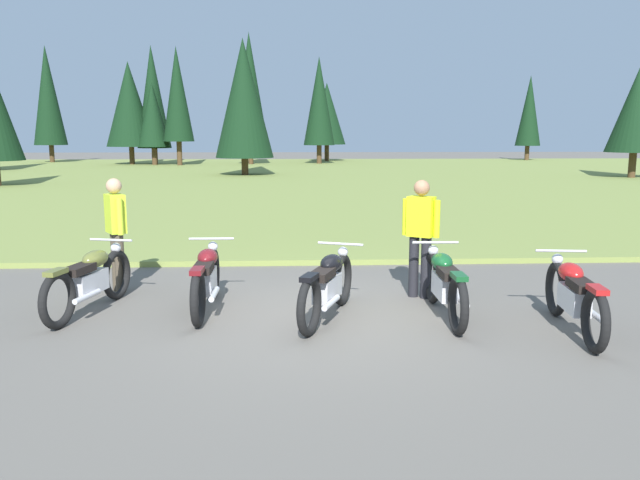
% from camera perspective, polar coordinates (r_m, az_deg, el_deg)
% --- Properties ---
extents(ground_plane, '(140.00, 140.00, 0.00)m').
position_cam_1_polar(ground_plane, '(8.06, 0.21, -7.04)').
color(ground_plane, '#605B54').
extents(grass_moorland, '(80.00, 44.00, 0.10)m').
position_cam_1_polar(grass_moorland, '(32.99, -2.08, 5.68)').
color(grass_moorland, olive).
rests_on(grass_moorland, ground).
extents(forest_treeline, '(40.74, 26.57, 9.28)m').
position_cam_1_polar(forest_treeline, '(42.69, -11.66, 12.22)').
color(forest_treeline, '#47331E').
rests_on(forest_treeline, ground).
extents(motorcycle_olive, '(0.74, 2.06, 0.88)m').
position_cam_1_polar(motorcycle_olive, '(8.73, -20.02, -3.36)').
color(motorcycle_olive, black).
rests_on(motorcycle_olive, ground).
extents(motorcycle_maroon, '(0.62, 2.10, 0.88)m').
position_cam_1_polar(motorcycle_maroon, '(8.42, -10.19, -3.38)').
color(motorcycle_maroon, black).
rests_on(motorcycle_maroon, ground).
extents(motorcycle_black, '(0.92, 2.00, 0.88)m').
position_cam_1_polar(motorcycle_black, '(7.92, 0.70, -4.06)').
color(motorcycle_black, black).
rests_on(motorcycle_black, ground).
extents(motorcycle_british_green, '(0.62, 2.10, 0.88)m').
position_cam_1_polar(motorcycle_british_green, '(8.15, 11.14, -3.85)').
color(motorcycle_british_green, black).
rests_on(motorcycle_british_green, ground).
extents(motorcycle_red, '(0.62, 2.10, 0.88)m').
position_cam_1_polar(motorcycle_red, '(7.97, 21.92, -4.68)').
color(motorcycle_red, black).
rests_on(motorcycle_red, ground).
extents(rider_in_hivis_vest, '(0.37, 0.49, 1.67)m').
position_cam_1_polar(rider_in_hivis_vest, '(9.65, -17.89, 1.03)').
color(rider_in_hivis_vest, '#4C4233').
rests_on(rider_in_hivis_vest, ground).
extents(rider_checking_bike, '(0.48, 0.38, 1.67)m').
position_cam_1_polar(rider_checking_bike, '(8.97, 9.05, 0.76)').
color(rider_checking_bike, black).
rests_on(rider_checking_bike, ground).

